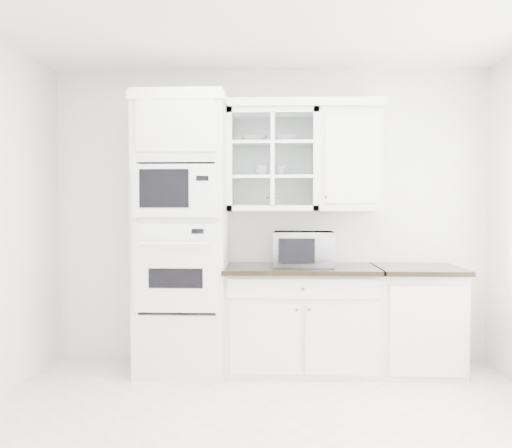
{
  "coord_description": "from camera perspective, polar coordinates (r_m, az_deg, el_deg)",
  "views": [
    {
      "loc": [
        0.04,
        -2.9,
        1.44
      ],
      "look_at": [
        -0.1,
        1.05,
        1.3
      ],
      "focal_mm": 35.0,
      "sensor_mm": 36.0,
      "label": 1
    }
  ],
  "objects": [
    {
      "name": "room_shell",
      "position": [
        3.35,
        1.34,
        7.84
      ],
      "size": [
        4.0,
        3.5,
        2.7
      ],
      "color": "white",
      "rests_on": "ground"
    },
    {
      "name": "oven_column",
      "position": [
        4.4,
        -8.32,
        -1.13
      ],
      "size": [
        0.76,
        0.68,
        2.4
      ],
      "color": "white",
      "rests_on": "ground"
    },
    {
      "name": "base_cabinet_run",
      "position": [
        4.47,
        5.15,
        -10.62
      ],
      "size": [
        1.32,
        0.67,
        0.92
      ],
      "color": "white",
      "rests_on": "ground"
    },
    {
      "name": "extra_base_cabinet",
      "position": [
        4.63,
        17.82,
        -10.26
      ],
      "size": [
        0.72,
        0.67,
        0.92
      ],
      "color": "white",
      "rests_on": "ground"
    },
    {
      "name": "upper_cabinet_glass",
      "position": [
        4.51,
        1.91,
        7.25
      ],
      "size": [
        0.8,
        0.33,
        0.9
      ],
      "color": "white",
      "rests_on": "room_shell"
    },
    {
      "name": "upper_cabinet_solid",
      "position": [
        4.55,
        10.5,
        7.16
      ],
      "size": [
        0.55,
        0.33,
        0.9
      ],
      "primitive_type": "cube",
      "color": "white",
      "rests_on": "room_shell"
    },
    {
      "name": "crown_molding",
      "position": [
        4.55,
        0.56,
        13.36
      ],
      "size": [
        2.14,
        0.38,
        0.07
      ],
      "primitive_type": "cube",
      "color": "white",
      "rests_on": "room_shell"
    },
    {
      "name": "countertop_microwave",
      "position": [
        4.37,
        5.45,
        -2.83
      ],
      "size": [
        0.54,
        0.45,
        0.3
      ],
      "primitive_type": "imported",
      "rotation": [
        0.0,
        0.0,
        3.1
      ],
      "color": "white",
      "rests_on": "base_cabinet_run"
    },
    {
      "name": "bowl_a",
      "position": [
        4.52,
        -0.25,
        9.63
      ],
      "size": [
        0.25,
        0.25,
        0.06
      ],
      "primitive_type": "imported",
      "rotation": [
        0.0,
        0.0,
        0.07
      ],
      "color": "white",
      "rests_on": "upper_cabinet_glass"
    },
    {
      "name": "bowl_b",
      "position": [
        4.53,
        3.51,
        9.64
      ],
      "size": [
        0.23,
        0.23,
        0.06
      ],
      "primitive_type": "imported",
      "rotation": [
        0.0,
        0.0,
        0.23
      ],
      "color": "white",
      "rests_on": "upper_cabinet_glass"
    },
    {
      "name": "cup_a",
      "position": [
        4.5,
        0.6,
        6.08
      ],
      "size": [
        0.14,
        0.14,
        0.1
      ],
      "primitive_type": "imported",
      "rotation": [
        0.0,
        0.0,
        -0.16
      ],
      "color": "white",
      "rests_on": "upper_cabinet_glass"
    },
    {
      "name": "cup_b",
      "position": [
        4.52,
        2.89,
        6.05
      ],
      "size": [
        0.12,
        0.12,
        0.09
      ],
      "primitive_type": "imported",
      "rotation": [
        0.0,
        0.0,
        0.16
      ],
      "color": "white",
      "rests_on": "upper_cabinet_glass"
    }
  ]
}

